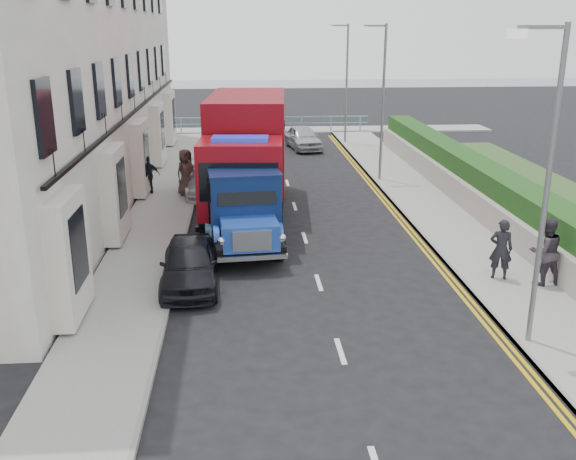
% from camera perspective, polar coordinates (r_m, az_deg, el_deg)
% --- Properties ---
extents(ground, '(120.00, 120.00, 0.00)m').
position_cam_1_polar(ground, '(16.36, 3.60, -7.37)').
color(ground, black).
rests_on(ground, ground).
extents(pavement_west, '(2.40, 38.00, 0.12)m').
position_cam_1_polar(pavement_west, '(24.83, -11.25, 1.34)').
color(pavement_west, gray).
rests_on(pavement_west, ground).
extents(pavement_east, '(2.60, 38.00, 0.12)m').
position_cam_1_polar(pavement_east, '(25.73, 12.63, 1.83)').
color(pavement_east, gray).
rests_on(pavement_east, ground).
extents(promenade, '(30.00, 2.50, 0.12)m').
position_cam_1_polar(promenade, '(44.25, -1.53, 8.84)').
color(promenade, gray).
rests_on(promenade, ground).
extents(sea_plane, '(120.00, 120.00, 0.00)m').
position_cam_1_polar(sea_plane, '(75.01, -2.74, 12.46)').
color(sea_plane, slate).
rests_on(sea_plane, ground).
extents(terrace_west, '(6.31, 30.20, 14.25)m').
position_cam_1_polar(terrace_west, '(28.61, -20.12, 17.21)').
color(terrace_west, white).
rests_on(terrace_west, ground).
extents(garden_east, '(1.45, 28.00, 1.75)m').
position_cam_1_polar(garden_east, '(26.14, 16.78, 3.65)').
color(garden_east, '#B2AD9E').
rests_on(garden_east, ground).
extents(seafront_railing, '(13.00, 0.08, 1.11)m').
position_cam_1_polar(seafront_railing, '(43.38, -1.48, 9.35)').
color(seafront_railing, '#59B2A5').
rests_on(seafront_railing, ground).
extents(lamp_near, '(1.23, 0.18, 7.00)m').
position_cam_1_polar(lamp_near, '(14.45, 21.75, 4.74)').
color(lamp_near, slate).
rests_on(lamp_near, ground).
extents(lamp_mid, '(1.23, 0.18, 7.00)m').
position_cam_1_polar(lamp_mid, '(29.49, 8.23, 11.88)').
color(lamp_mid, slate).
rests_on(lamp_mid, ground).
extents(lamp_far, '(1.23, 0.18, 7.00)m').
position_cam_1_polar(lamp_far, '(39.28, 5.07, 13.42)').
color(lamp_far, slate).
rests_on(lamp_far, ground).
extents(bedford_lorry, '(2.62, 5.66, 2.60)m').
position_cam_1_polar(bedford_lorry, '(20.31, -3.86, 1.31)').
color(bedford_lorry, black).
rests_on(bedford_lorry, ground).
extents(red_lorry, '(3.40, 8.50, 4.36)m').
position_cam_1_polar(red_lorry, '(24.70, -3.70, 6.96)').
color(red_lorry, black).
rests_on(red_lorry, ground).
extents(parked_car_front, '(1.66, 3.87, 1.30)m').
position_cam_1_polar(parked_car_front, '(17.94, -8.75, -2.96)').
color(parked_car_front, black).
rests_on(parked_car_front, ground).
extents(parked_car_mid, '(1.48, 4.17, 1.37)m').
position_cam_1_polar(parked_car_mid, '(22.62, -5.35, 1.64)').
color(parked_car_mid, '#568CB9').
rests_on(parked_car_mid, ground).
extents(parked_car_rear, '(1.88, 4.28, 1.22)m').
position_cam_1_polar(parked_car_rear, '(27.64, -7.28, 4.40)').
color(parked_car_rear, silver).
rests_on(parked_car_rear, ground).
extents(seafront_car_left, '(4.37, 5.96, 1.51)m').
position_cam_1_polar(seafront_car_left, '(42.13, -2.72, 9.32)').
color(seafront_car_left, black).
rests_on(seafront_car_left, ground).
extents(seafront_car_right, '(2.18, 4.13, 1.34)m').
position_cam_1_polar(seafront_car_right, '(37.75, 1.35, 8.22)').
color(seafront_car_right, '#B1B2B6').
rests_on(seafront_car_right, ground).
extents(pedestrian_east_near, '(0.73, 0.58, 1.73)m').
position_cam_1_polar(pedestrian_east_near, '(18.81, 18.41, -1.62)').
color(pedestrian_east_near, black).
rests_on(pedestrian_east_near, pavement_east).
extents(pedestrian_east_far, '(0.99, 0.81, 1.91)m').
position_cam_1_polar(pedestrian_east_far, '(18.79, 21.92, -1.76)').
color(pedestrian_east_far, '#37303B').
rests_on(pedestrian_east_far, pavement_east).
extents(pedestrian_west_near, '(1.00, 0.57, 1.60)m').
position_cam_1_polar(pedestrian_west_near, '(27.68, -12.30, 4.81)').
color(pedestrian_west_near, black).
rests_on(pedestrian_west_near, pavement_west).
extents(pedestrian_west_far, '(1.12, 1.11, 1.96)m').
position_cam_1_polar(pedestrian_west_far, '(27.03, -9.07, 5.08)').
color(pedestrian_west_far, '#3C302B').
rests_on(pedestrian_west_far, pavement_west).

